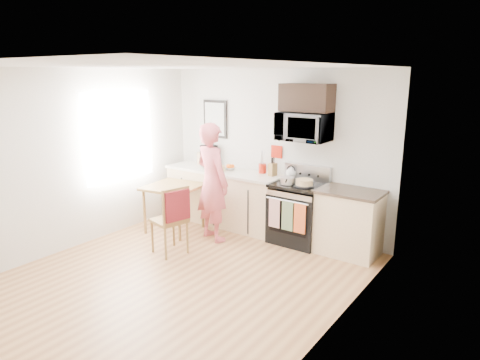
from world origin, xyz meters
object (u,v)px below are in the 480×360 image
Objects in this scene: microwave at (304,127)px; chair at (174,212)px; range at (298,215)px; dining_table at (173,191)px; cake at (304,183)px; person at (212,182)px.

microwave is 2.25m from chair.
range reaches higher than chair.
chair is (-1.15, -1.48, 0.21)m from range.
range is at bearing -89.94° from microwave.
dining_table is at bearing -155.75° from microwave.
range reaches higher than dining_table.
chair is 3.31× the size of cake.
dining_table is 2.69× the size of cake.
person is at bearing 6.89° from dining_table.
person is 2.23× the size of dining_table.
range is at bearing 21.54° from dining_table.
range is 3.81× the size of cake.
range is 1.53× the size of microwave.
person reaches higher than chair.
person reaches higher than range.
person is 0.86m from chair.
range is 1.39m from person.
cake is at bearing -34.73° from range.
microwave is 0.75× the size of chair.
cake is (1.29, 1.38, 0.32)m from chair.
range is at bearing 145.27° from cake.
person reaches higher than cake.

